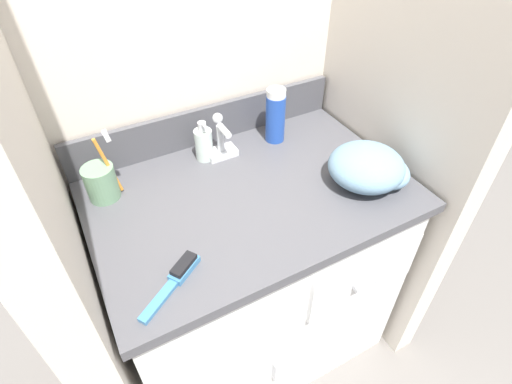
% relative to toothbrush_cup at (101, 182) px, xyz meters
% --- Properties ---
extents(ground_plane, '(6.00, 6.00, 0.00)m').
position_rel_toothbrush_cup_xyz_m(ground_plane, '(0.35, -0.17, -0.80)').
color(ground_plane, slate).
extents(wall_back, '(1.04, 0.08, 2.20)m').
position_rel_toothbrush_cup_xyz_m(wall_back, '(0.35, 0.17, 0.30)').
color(wall_back, beige).
rests_on(wall_back, ground_plane).
extents(wall_left, '(0.08, 0.66, 2.20)m').
position_rel_toothbrush_cup_xyz_m(wall_left, '(-0.13, -0.17, 0.30)').
color(wall_left, beige).
rests_on(wall_left, ground_plane).
extents(wall_right, '(0.08, 0.66, 2.20)m').
position_rel_toothbrush_cup_xyz_m(wall_right, '(0.83, -0.17, 0.30)').
color(wall_right, beige).
rests_on(wall_right, ground_plane).
extents(vanity, '(0.86, 0.60, 0.75)m').
position_rel_toothbrush_cup_xyz_m(vanity, '(0.35, -0.17, -0.41)').
color(vanity, white).
rests_on(vanity, ground_plane).
extents(backsplash, '(0.86, 0.02, 0.12)m').
position_rel_toothbrush_cup_xyz_m(backsplash, '(0.35, 0.11, 0.01)').
color(backsplash, '#4C4C51').
rests_on(backsplash, vanity).
extents(sink_faucet, '(0.09, 0.09, 0.14)m').
position_rel_toothbrush_cup_xyz_m(sink_faucet, '(0.35, 0.02, -0.00)').
color(sink_faucet, silver).
rests_on(sink_faucet, vanity).
extents(toothbrush_cup, '(0.09, 0.08, 0.19)m').
position_rel_toothbrush_cup_xyz_m(toothbrush_cup, '(0.00, 0.00, 0.00)').
color(toothbrush_cup, gray).
rests_on(toothbrush_cup, vanity).
extents(soap_dispenser, '(0.05, 0.06, 0.13)m').
position_rel_toothbrush_cup_xyz_m(soap_dispenser, '(0.30, 0.03, 0.00)').
color(soap_dispenser, silver).
rests_on(soap_dispenser, vanity).
extents(shaving_cream_can, '(0.06, 0.06, 0.17)m').
position_rel_toothbrush_cup_xyz_m(shaving_cream_can, '(0.54, 0.02, 0.04)').
color(shaving_cream_can, '#234CB2').
rests_on(shaving_cream_can, vanity).
extents(hairbrush, '(0.17, 0.13, 0.03)m').
position_rel_toothbrush_cup_xyz_m(hairbrush, '(0.08, -0.35, -0.04)').
color(hairbrush, teal).
rests_on(hairbrush, vanity).
extents(hand_towel, '(0.21, 0.21, 0.10)m').
position_rel_toothbrush_cup_xyz_m(hand_towel, '(0.66, -0.29, -0.00)').
color(hand_towel, '#6B8EA8').
rests_on(hand_towel, vanity).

